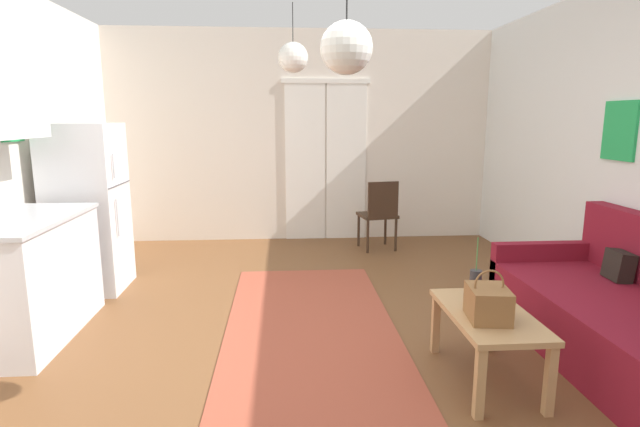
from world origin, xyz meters
The scene contains 11 objects.
ground_plane centered at (0.00, 0.00, -0.05)m, with size 5.51×7.32×0.10m, color brown.
wall_back centered at (0.01, 3.41, 1.34)m, with size 5.11×0.13×2.70m.
area_rug centered at (-0.04, 0.44, 0.01)m, with size 1.30×2.89×0.01m, color #9E4733.
coffee_table centered at (0.99, -0.41, 0.38)m, with size 0.47×0.86×0.44m.
bamboo_vase centered at (1.00, -0.16, 0.54)m, with size 0.08×0.08×0.40m.
handbag centered at (0.94, -0.51, 0.54)m, with size 0.25×0.30×0.30m.
refrigerator centered at (-2.05, 1.51, 0.78)m, with size 0.63×0.62×1.55m.
kitchen_counter centered at (-2.14, 0.44, 0.77)m, with size 0.63×1.25×2.06m.
accent_chair centered at (0.92, 2.69, 0.48)m, with size 0.48×0.47×0.86m.
pendant_lamp_near centered at (0.07, -0.73, 1.92)m, with size 0.25×0.25×0.91m.
pendant_lamp_far centered at (-0.13, 1.97, 2.19)m, with size 0.30×0.30×0.67m.
Camera 1 is at (-0.23, -3.16, 1.60)m, focal length 27.92 mm.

